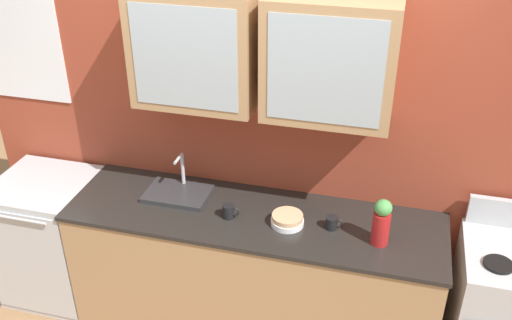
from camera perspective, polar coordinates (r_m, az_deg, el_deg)
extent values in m
cube|color=#993D28|center=(3.59, 1.28, 4.26)|extent=(3.97, 0.10, 2.82)
cube|color=#A87F56|center=(3.33, -6.10, 10.94)|extent=(0.71, 0.33, 0.68)
cube|color=#9EADB7|center=(3.18, -7.17, 9.96)|extent=(0.60, 0.01, 0.58)
cube|color=#A87F56|center=(3.15, 7.34, 9.74)|extent=(0.71, 0.33, 0.68)
cube|color=#9EADB7|center=(2.99, 6.86, 8.68)|extent=(0.60, 0.01, 0.58)
cube|color=white|center=(4.09, -22.08, 10.58)|extent=(0.55, 0.01, 0.77)
cube|color=#A87F56|center=(3.82, -0.28, -11.33)|extent=(2.30, 0.64, 0.90)
cube|color=black|center=(3.53, -0.30, -5.68)|extent=(2.33, 0.67, 0.03)
cube|color=silver|center=(3.81, 23.46, -14.20)|extent=(0.61, 0.60, 0.92)
cylinder|color=black|center=(3.41, 22.96, -9.52)|extent=(0.16, 0.16, 0.02)
cube|color=#2D2D30|center=(3.72, -7.79, -3.35)|extent=(0.41, 0.28, 0.03)
cylinder|color=silver|center=(3.74, -7.29, -0.87)|extent=(0.02, 0.02, 0.22)
cylinder|color=silver|center=(3.64, -7.74, 0.13)|extent=(0.02, 0.12, 0.02)
cylinder|color=white|center=(3.44, 3.13, -6.14)|extent=(0.20, 0.20, 0.04)
cylinder|color=#E0AD7F|center=(3.42, 3.14, -5.75)|extent=(0.19, 0.19, 0.04)
cylinder|color=#B21E1E|center=(3.32, 12.29, -6.67)|extent=(0.10, 0.10, 0.20)
sphere|color=#4C994C|center=(3.24, 12.55, -4.66)|extent=(0.10, 0.10, 0.10)
cylinder|color=black|center=(3.48, -2.78, -5.11)|extent=(0.07, 0.07, 0.09)
torus|color=black|center=(3.47, -2.11, -5.16)|extent=(0.06, 0.01, 0.06)
cylinder|color=black|center=(3.42, 7.52, -6.21)|extent=(0.07, 0.07, 0.08)
torus|color=black|center=(3.42, 8.24, -6.25)|extent=(0.05, 0.01, 0.05)
cube|color=silver|center=(4.34, -19.50, -7.26)|extent=(0.64, 0.61, 0.92)
cube|color=silver|center=(4.15, -21.78, -9.70)|extent=(0.61, 0.01, 0.83)
cylinder|color=silver|center=(3.91, -23.07, -5.33)|extent=(0.48, 0.02, 0.02)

